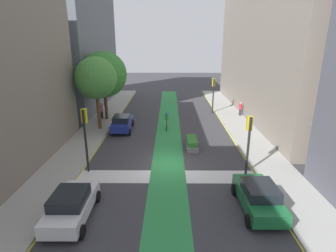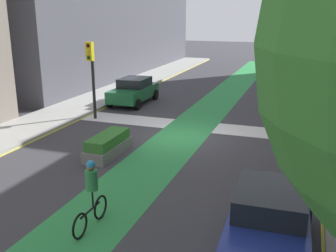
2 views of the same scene
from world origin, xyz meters
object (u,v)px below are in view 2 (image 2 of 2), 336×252
traffic_signal_near_left (316,72)px  car_white_left_near (297,99)px  cyclist_in_lane (91,193)px  traffic_signal_near_right (91,66)px  car_green_right_near (134,91)px  median_planter (108,145)px  car_blue_left_far (269,221)px

traffic_signal_near_left → car_white_left_near: traffic_signal_near_left is taller
cyclist_in_lane → traffic_signal_near_right: bearing=-60.4°
traffic_signal_near_right → car_green_right_near: 4.66m
traffic_signal_near_left → median_planter: 9.10m
traffic_signal_near_left → traffic_signal_near_right: bearing=-1.9°
car_blue_left_far → median_planter: 8.16m
car_white_left_near → median_planter: (6.84, 9.66, -0.40)m
traffic_signal_near_left → cyclist_in_lane: 10.96m
cyclist_in_lane → median_planter: cyclist_in_lane is taller
median_planter → cyclist_in_lane: bearing=113.5°
car_white_left_near → car_blue_left_far: bearing=89.5°
traffic_signal_near_left → cyclist_in_lane: size_ratio=2.39×
car_blue_left_far → car_white_left_near: (-0.13, -14.30, 0.00)m
car_white_left_near → median_planter: 11.84m
car_blue_left_far → median_planter: bearing=-34.7°
car_green_right_near → car_white_left_near: size_ratio=1.00×
traffic_signal_near_left → car_blue_left_far: (0.85, 8.94, -2.30)m
car_white_left_near → cyclist_in_lane: size_ratio=2.27×
median_planter → car_white_left_near: bearing=-125.3°
traffic_signal_near_right → car_blue_left_far: 13.83m
cyclist_in_lane → median_planter: 5.51m
car_green_right_near → cyclist_in_lane: (-5.05, 13.86, 0.17)m
car_blue_left_far → traffic_signal_near_right: bearing=-42.9°
car_blue_left_far → car_white_left_near: 14.30m
car_green_right_near → traffic_signal_near_left: bearing=156.5°
cyclist_in_lane → median_planter: bearing=-66.5°
traffic_signal_near_left → car_green_right_near: (10.40, -4.53, -2.30)m
traffic_signal_near_right → car_green_right_near: size_ratio=0.96×
car_green_right_near → median_planter: (-2.86, 8.83, -0.40)m
traffic_signal_near_right → car_green_right_near: bearing=-96.2°
car_green_right_near → car_blue_left_far: same height
traffic_signal_near_right → car_white_left_near: 11.49m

